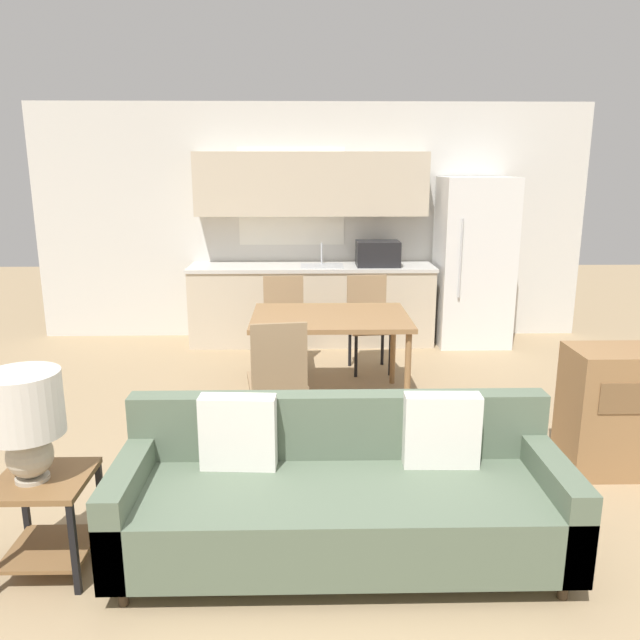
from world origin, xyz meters
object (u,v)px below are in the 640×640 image
couch (341,494)px  dining_chair_far_right (369,319)px  dining_chair_near_left (278,375)px  credenza (639,410)px  side_table (46,508)px  table_lamp (25,415)px  dining_table (330,323)px  refrigerator (473,262)px  dining_chair_far_left (284,320)px

couch → dining_chair_far_right: dining_chair_far_right is taller
dining_chair_near_left → credenza: bearing=159.7°
dining_chair_near_left → dining_chair_far_right: (0.83, 1.70, 0.00)m
dining_chair_far_right → couch: bearing=-104.4°
couch → credenza: 2.22m
couch → dining_chair_near_left: size_ratio=2.43×
side_table → table_lamp: table_lamp is taller
side_table → dining_table: bearing=57.0°
side_table → dining_chair_near_left: dining_chair_near_left is taller
dining_table → couch: 2.23m
couch → refrigerator: bearing=66.9°
refrigerator → dining_chair_near_left: bearing=-128.6°
dining_table → dining_chair_far_right: size_ratio=1.42×
table_lamp → credenza: bearing=16.0°
side_table → dining_chair_near_left: bearing=53.9°
dining_table → credenza: credenza is taller
dining_chair_far_right → dining_chair_far_left: same height
refrigerator → dining_chair_far_left: size_ratio=2.01×
dining_table → dining_chair_far_left: (-0.43, 0.87, -0.18)m
side_table → dining_chair_near_left: size_ratio=0.54×
dining_chair_far_right → refrigerator: bearing=30.1°
dining_chair_far_right → side_table: bearing=-127.1°
dining_chair_near_left → dining_chair_far_left: bearing=-98.1°
dining_table → dining_chair_near_left: 0.94m
refrigerator → dining_chair_far_left: bearing=-155.8°
side_table → table_lamp: size_ratio=0.92×
dining_chair_far_right → dining_chair_far_left: (-0.84, -0.02, 0.00)m
dining_chair_near_left → dining_chair_far_left: (-0.01, 1.69, 0.00)m
refrigerator → couch: bearing=-113.1°
refrigerator → side_table: 5.26m
side_table → dining_chair_far_right: (1.92, 3.20, 0.18)m
side_table → dining_chair_far_right: size_ratio=0.54×
dining_table → table_lamp: (-1.54, -2.34, 0.14)m
refrigerator → credenza: 3.20m
table_lamp → dining_chair_near_left: (1.13, 1.52, -0.33)m
refrigerator → dining_chair_near_left: 3.40m
dining_table → side_table: bearing=-123.0°
refrigerator → dining_chair_far_right: (-1.27, -0.94, -0.43)m
table_lamp → credenza: table_lamp is taller
credenza → dining_chair_far_left: dining_chair_far_left is taller
couch → dining_chair_near_left: (-0.39, 1.38, 0.18)m
couch → dining_chair_far_left: (-0.40, 3.07, 0.18)m
refrigerator → credenza: size_ratio=1.95×
couch → side_table: 1.48m
table_lamp → credenza: 3.71m
couch → side_table: size_ratio=4.49×
dining_table → dining_chair_far_left: dining_chair_far_left is taller
credenza → dining_chair_far_left: bearing=138.0°
dining_chair_near_left → refrigerator: bearing=-137.1°
dining_table → dining_chair_far_right: dining_chair_far_right is taller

